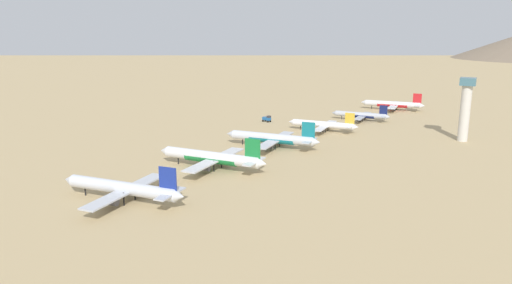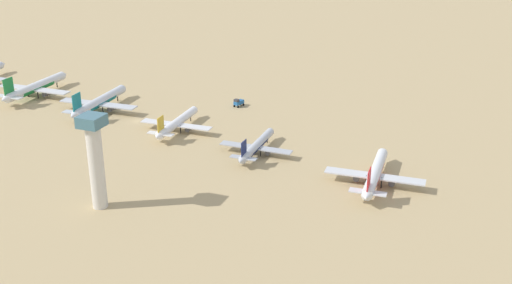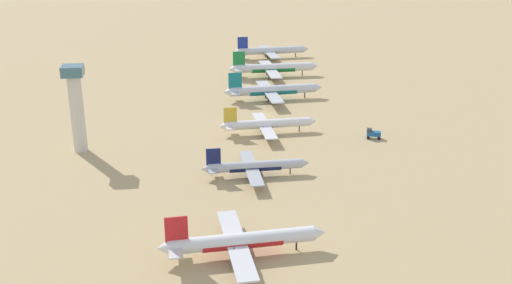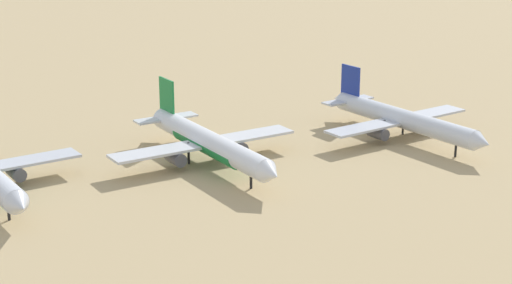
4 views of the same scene
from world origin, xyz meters
The scene contains 9 objects.
ground_plane centered at (0.00, 0.00, 0.00)m, with size 1800.00×1800.00×0.00m, color tan.
parked_jet_0 centered at (-23.69, -109.61, 4.04)m, with size 42.15×34.23×12.16m.
parked_jet_1 centered at (-13.89, -62.20, 3.40)m, with size 35.38×28.66×10.23m.
parked_jet_2 centered at (-3.57, -22.36, 3.75)m, with size 38.62×31.33×11.15m.
parked_jet_3 centered at (6.08, 22.63, 4.46)m, with size 46.50×37.76×13.41m.
parked_jet_4 centered at (13.30, 64.65, 4.63)m, with size 48.12×38.99×13.91m.
parked_jet_5 centered at (19.47, 108.75, 4.48)m, with size 46.19×37.55×13.32m.
service_truck centered at (35.24, -33.77, 2.08)m, with size 5.64×3.96×3.90m.
control_tower centered at (-72.15, -31.36, 17.26)m, with size 7.20×7.20×31.05m.
Camera 1 is at (-82.36, 219.80, 53.85)m, focal length 33.59 mm.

